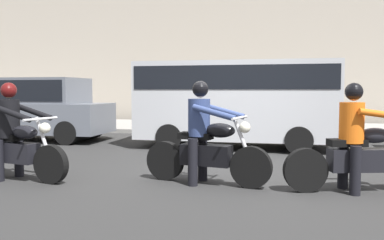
% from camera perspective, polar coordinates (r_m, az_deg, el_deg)
% --- Properties ---
extents(ground_plane, '(80.00, 80.00, 0.00)m').
position_cam_1_polar(ground_plane, '(7.17, 5.25, -7.45)').
color(ground_plane, '#292929').
extents(sidewalk_slab, '(40.00, 4.40, 0.14)m').
position_cam_1_polar(sidewalk_slab, '(15.05, 9.01, -1.11)').
color(sidewalk_slab, gray).
rests_on(sidewalk_slab, ground_plane).
extents(motorcycle_with_rider_denim_blue, '(2.03, 0.77, 1.59)m').
position_cam_1_polar(motorcycle_with_rider_denim_blue, '(6.23, 1.90, -3.11)').
color(motorcycle_with_rider_denim_blue, black).
rests_on(motorcycle_with_rider_denim_blue, ground_plane).
extents(motorcycle_with_rider_orange_stripe, '(2.12, 0.84, 1.55)m').
position_cam_1_polar(motorcycle_with_rider_orange_stripe, '(6.22, 22.41, -3.58)').
color(motorcycle_with_rider_orange_stripe, black).
rests_on(motorcycle_with_rider_orange_stripe, ground_plane).
extents(motorcycle_with_rider_black_leather, '(2.06, 0.77, 1.57)m').
position_cam_1_polar(motorcycle_with_rider_black_leather, '(7.14, -23.76, -2.63)').
color(motorcycle_with_rider_black_leather, black).
rests_on(motorcycle_with_rider_black_leather, ground_plane).
extents(parked_hatchback_slate_gray, '(3.81, 1.76, 1.80)m').
position_cam_1_polar(parked_hatchback_slate_gray, '(12.45, -20.30, 1.56)').
color(parked_hatchback_slate_gray, slate).
rests_on(parked_hatchback_slate_gray, ground_plane).
extents(parked_van_silver, '(4.90, 1.96, 2.15)m').
position_cam_1_polar(parked_van_silver, '(10.30, 6.24, 3.10)').
color(parked_van_silver, '#B2B5BA').
rests_on(parked_van_silver, ground_plane).
extents(street_sign_post, '(0.44, 0.08, 2.36)m').
position_cam_1_polar(street_sign_post, '(15.38, 1.58, 4.67)').
color(street_sign_post, gray).
rests_on(street_sign_post, sidewalk_slab).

